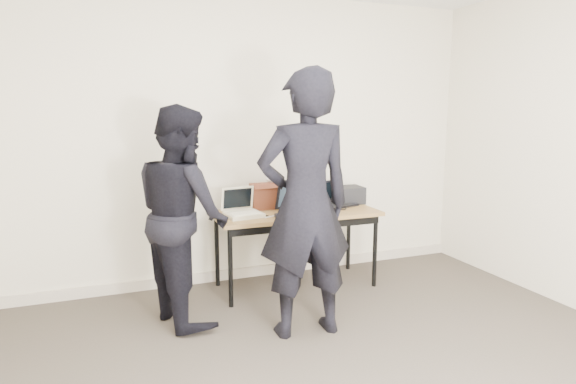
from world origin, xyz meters
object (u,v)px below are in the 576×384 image
equipment_box (348,195)px  laptop_right (335,200)px  desk (296,218)px  leather_satchel (270,195)px  person_typist (305,205)px  laptop_center (298,206)px  person_observer (183,214)px  laptop_beige (242,211)px

equipment_box → laptop_right: bearing=-165.1°
desk → leather_satchel: leather_satchel is taller
laptop_right → leather_satchel: leather_satchel is taller
leather_satchel → person_typist: (-0.11, -1.12, 0.12)m
laptop_center → leather_satchel: 0.32m
desk → person_observer: size_ratio=0.89×
desk → laptop_beige: bearing=-179.5°
leather_satchel → person_observer: size_ratio=0.22×
laptop_center → person_typist: bearing=-120.8°
laptop_right → person_typist: 1.30m
person_observer → laptop_beige: bearing=-74.7°
desk → laptop_right: (0.46, 0.15, 0.11)m
desk → person_observer: person_observer is taller
laptop_center → person_observer: person_observer is taller
laptop_right → person_observer: size_ratio=0.24×
leather_satchel → person_typist: person_typist is taller
laptop_right → equipment_box: (0.17, 0.04, 0.03)m
laptop_beige → desk: bearing=-7.1°
desk → equipment_box: equipment_box is taller
leather_satchel → equipment_box: (0.81, -0.04, -0.04)m
laptop_beige → person_observer: (-0.56, -0.32, 0.08)m
laptop_center → laptop_right: (0.46, 0.18, -0.00)m
laptop_center → laptop_right: 0.50m
laptop_center → equipment_box: size_ratio=1.34×
desk → laptop_center: laptop_center is taller
laptop_center → leather_satchel: (-0.18, 0.26, 0.07)m
laptop_beige → laptop_right: 0.99m
laptop_beige → laptop_center: 0.52m
desk → laptop_beige: size_ratio=4.44×
desk → equipment_box: (0.63, 0.19, 0.14)m
equipment_box → desk: bearing=-163.1°
leather_satchel → equipment_box: leather_satchel is taller
leather_satchel → equipment_box: 0.81m
laptop_beige → person_typist: 0.94m
leather_satchel → person_typist: size_ratio=0.19×
person_typist → desk: bearing=-105.8°
laptop_beige → laptop_right: bearing=1.5°
laptop_beige → laptop_right: (0.98, 0.15, 0.01)m
laptop_center → equipment_box: bearing=7.5°
person_typist → equipment_box: bearing=-128.1°
person_typist → laptop_center: bearing=-106.5°
laptop_right → desk: bearing=-179.1°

